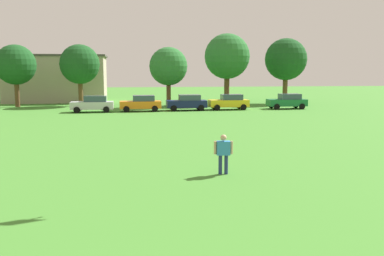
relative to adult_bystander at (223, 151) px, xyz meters
name	(u,v)px	position (x,y,z in m)	size (l,w,h in m)	color
ground_plane	(123,124)	(-4.30, 17.31, -0.97)	(160.00, 160.00, 0.00)	#42842D
adult_bystander	(223,151)	(0.00, 0.00, 0.00)	(0.77, 0.36, 1.64)	navy
parked_car_silver_0	(93,104)	(-7.45, 27.97, -0.11)	(4.30, 2.02, 1.68)	silver
parked_car_orange_1	(141,103)	(-2.50, 28.13, -0.11)	(4.30, 2.02, 1.68)	orange
parked_car_navy_2	(187,102)	(2.44, 28.48, -0.11)	(4.30, 2.02, 1.68)	#141E4C
parked_car_yellow_3	(229,102)	(7.14, 28.68, -0.11)	(4.30, 2.02, 1.68)	yellow
parked_car_green_4	(287,101)	(13.84, 28.71, -0.11)	(4.30, 2.02, 1.68)	#196B38
tree_left	(16,65)	(-16.78, 35.63, 3.95)	(4.68, 4.68, 7.29)	brown
tree_center_left	(80,64)	(-9.57, 36.28, 4.04)	(4.76, 4.76, 7.42)	brown
tree_center_right	(168,67)	(0.91, 33.58, 3.77)	(4.51, 4.51, 7.03)	brown
tree_right	(227,57)	(8.66, 36.44, 5.07)	(5.74, 5.74, 8.95)	brown
tree_far_right	(286,60)	(16.50, 36.48, 4.73)	(5.42, 5.42, 8.44)	brown
house_left	(43,82)	(-15.41, 44.27, 1.77)	(8.36, 6.55, 5.46)	beige
house_right	(57,78)	(-13.55, 44.27, 2.24)	(13.59, 7.92, 6.40)	tan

